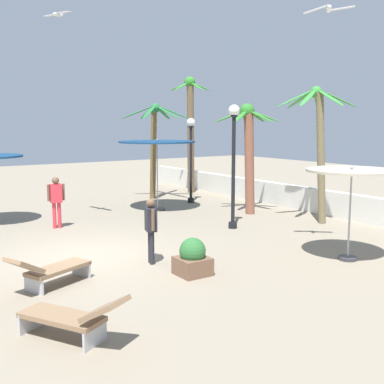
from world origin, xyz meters
TOP-DOWN VIEW (x-y plane):
  - ground_plane at (0.00, 0.00)m, footprint 56.00×56.00m
  - boundary_wall at (0.00, 9.54)m, footprint 25.20×0.30m
  - patio_umbrella_1 at (-4.66, 4.83)m, footprint 2.95×2.95m
  - patio_umbrella_2 at (3.99, 5.36)m, footprint 2.19×2.19m
  - palm_tree_0 at (0.32, 8.29)m, footprint 2.85×2.63m
  - palm_tree_1 at (-8.01, 8.60)m, footprint 1.93×1.92m
  - palm_tree_2 at (-7.16, 6.12)m, footprint 3.09×2.63m
  - palm_tree_3 at (-2.23, 7.37)m, footprint 2.32×2.39m
  - lamp_post_0 at (-5.44, 6.91)m, footprint 0.36×0.36m
  - lamp_post_1 at (-0.46, 5.24)m, footprint 0.36×0.36m
  - lounge_chair_0 at (4.53, -1.93)m, footprint 1.89×1.40m
  - lounge_chair_1 at (1.87, -1.47)m, footprint 1.25×1.93m
  - guest_0 at (1.52, 1.12)m, footprint 0.54×0.33m
  - guest_1 at (-3.66, 0.49)m, footprint 0.28×0.56m
  - seagull_0 at (-4.01, 0.90)m, footprint 1.31×0.51m
  - seagull_1 at (3.36, 5.03)m, footprint 0.92×0.96m
  - planter at (2.81, 1.47)m, footprint 0.70×0.70m

SIDE VIEW (x-z plane):
  - ground_plane at x=0.00m, z-range 0.00..0.00m
  - planter at x=2.81m, z-range -0.04..0.81m
  - lounge_chair_1 at x=1.87m, z-range -0.01..0.81m
  - lounge_chair_0 at x=4.53m, z-range -0.01..0.81m
  - boundary_wall at x=0.00m, z-range 0.00..0.93m
  - guest_0 at x=1.52m, z-range 0.16..1.76m
  - guest_1 at x=-3.66m, z-range 0.18..1.85m
  - patio_umbrella_2 at x=3.99m, z-range 0.92..3.28m
  - lamp_post_0 at x=-5.44m, z-range 0.41..4.01m
  - lamp_post_1 at x=-0.46m, z-range 0.41..4.38m
  - patio_umbrella_1 at x=-4.66m, z-range 1.15..3.94m
  - palm_tree_3 at x=-2.23m, z-range 0.55..4.67m
  - palm_tree_2 at x=-7.16m, z-range 0.67..4.92m
  - palm_tree_0 at x=0.32m, z-range 0.68..5.32m
  - palm_tree_1 at x=-8.01m, z-range 0.56..6.16m
  - seagull_1 at x=3.36m, z-range 6.00..6.19m
  - seagull_0 at x=-4.01m, z-range 6.74..6.88m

